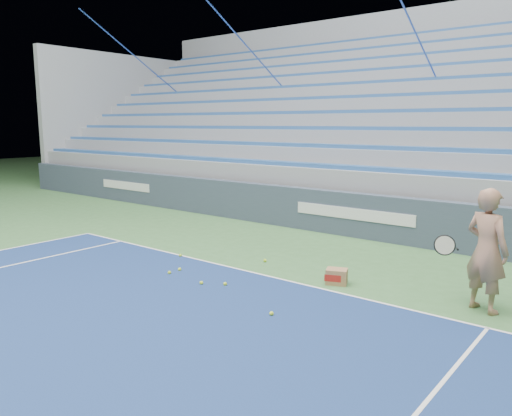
{
  "coord_description": "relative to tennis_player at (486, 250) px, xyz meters",
  "views": [
    {
      "loc": [
        5.66,
        4.82,
        2.8
      ],
      "look_at": [
        -0.37,
        12.38,
        1.15
      ],
      "focal_mm": 35.0,
      "sensor_mm": 36.0,
      "label": 1
    }
  ],
  "objects": [
    {
      "name": "tennis_ball_2",
      "position": [
        -5.09,
        -1.45,
        -0.9
      ],
      "size": [
        0.07,
        0.07,
        0.07
      ],
      "primitive_type": "sphere",
      "color": "#C8E72F",
      "rests_on": "ground"
    },
    {
      "name": "ball_box",
      "position": [
        -2.35,
        -0.26,
        -0.8
      ],
      "size": [
        0.44,
        0.4,
        0.27
      ],
      "color": "#946C47",
      "rests_on": "ground"
    },
    {
      "name": "tennis_ball_6",
      "position": [
        -2.36,
        -2.16,
        -0.9
      ],
      "size": [
        0.07,
        0.07,
        0.07
      ],
      "primitive_type": "sphere",
      "color": "#C8E72F",
      "rests_on": "ground"
    },
    {
      "name": "tennis_ball_4",
      "position": [
        -4.19,
        0.07,
        -0.9
      ],
      "size": [
        0.07,
        0.07,
        0.07
      ],
      "primitive_type": "sphere",
      "color": "#C8E72F",
      "rests_on": "ground"
    },
    {
      "name": "sponsor_barrier",
      "position": [
        -3.86,
        3.32,
        -0.39
      ],
      "size": [
        30.0,
        0.32,
        1.1
      ],
      "color": "#374455",
      "rests_on": "ground"
    },
    {
      "name": "tennis_ball_0",
      "position": [
        -3.81,
        -1.57,
        -0.9
      ],
      "size": [
        0.07,
        0.07,
        0.07
      ],
      "primitive_type": "sphere",
      "color": "#C8E72F",
      "rests_on": "ground"
    },
    {
      "name": "tennis_ball_5",
      "position": [
        -5.09,
        -1.72,
        -0.9
      ],
      "size": [
        0.07,
        0.07,
        0.07
      ],
      "primitive_type": "sphere",
      "color": "#C8E72F",
      "rests_on": "ground"
    },
    {
      "name": "tennis_ball_3",
      "position": [
        -5.84,
        -0.74,
        -0.9
      ],
      "size": [
        0.07,
        0.07,
        0.07
      ],
      "primitive_type": "sphere",
      "color": "#C8E72F",
      "rests_on": "ground"
    },
    {
      "name": "tennis_player",
      "position": [
        0.0,
        0.0,
        0.0
      ],
      "size": [
        1.01,
        0.96,
        1.88
      ],
      "color": "tan",
      "rests_on": "ground"
    },
    {
      "name": "bleachers",
      "position": [
        -3.86,
        9.04,
        1.42
      ],
      "size": [
        31.0,
        9.15,
        7.3
      ],
      "color": "gray",
      "rests_on": "ground"
    },
    {
      "name": "tennis_ball_1",
      "position": [
        -4.18,
        -1.78,
        -0.9
      ],
      "size": [
        0.07,
        0.07,
        0.07
      ],
      "primitive_type": "sphere",
      "color": "#C8E72F",
      "rests_on": "ground"
    }
  ]
}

